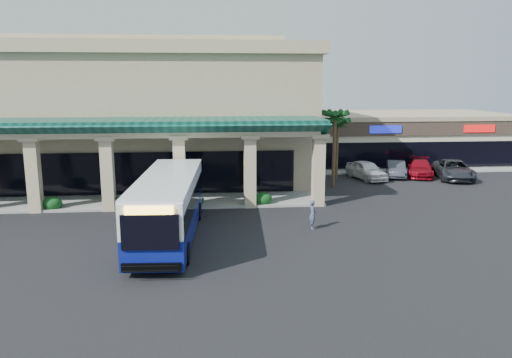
{
  "coord_description": "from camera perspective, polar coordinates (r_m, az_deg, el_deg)",
  "views": [
    {
      "loc": [
        -1.11,
        -26.42,
        8.04
      ],
      "look_at": [
        1.73,
        3.47,
        2.2
      ],
      "focal_mm": 35.0,
      "sensor_mm": 36.0,
      "label": 1
    }
  ],
  "objects": [
    {
      "name": "transit_bus",
      "position": [
        26.3,
        -9.95,
        -3.19
      ],
      "size": [
        3.42,
        12.06,
        3.33
      ],
      "primitive_type": null,
      "rotation": [
        0.0,
        0.0,
        -0.05
      ],
      "color": "navy",
      "rests_on": "ground"
    },
    {
      "name": "car_red",
      "position": [
        45.52,
        18.25,
        1.2
      ],
      "size": [
        3.68,
        5.39,
        1.45
      ],
      "primitive_type": "imported",
      "rotation": [
        0.0,
        0.0,
        -0.37
      ],
      "color": "maroon",
      "rests_on": "ground"
    },
    {
      "name": "pedestrian",
      "position": [
        27.91,
        6.49,
        -4.05
      ],
      "size": [
        0.45,
        0.63,
        1.64
      ],
      "primitive_type": "imported",
      "rotation": [
        0.0,
        0.0,
        1.48
      ],
      "color": "#48516C",
      "rests_on": "ground"
    },
    {
      "name": "palm_0",
      "position": [
        38.93,
        8.93,
        3.88
      ],
      "size": [
        2.4,
        2.4,
        6.6
      ],
      "primitive_type": null,
      "color": "#0F3914",
      "rests_on": "ground"
    },
    {
      "name": "car_gray",
      "position": [
        45.23,
        21.64,
        1.01
      ],
      "size": [
        3.94,
        6.21,
        1.6
      ],
      "primitive_type": "imported",
      "rotation": [
        0.0,
        0.0,
        -0.24
      ],
      "color": "#2F3239",
      "rests_on": "ground"
    },
    {
      "name": "car_silver",
      "position": [
        42.86,
        12.5,
        1.0
      ],
      "size": [
        2.84,
        4.91,
        1.57
      ],
      "primitive_type": "imported",
      "rotation": [
        0.0,
        0.0,
        0.23
      ],
      "color": "white",
      "rests_on": "ground"
    },
    {
      "name": "palm_1",
      "position": [
        42.11,
        9.23,
        3.86
      ],
      "size": [
        2.4,
        2.4,
        5.8
      ],
      "primitive_type": null,
      "color": "#0F3914",
      "rests_on": "ground"
    },
    {
      "name": "broadleaf_tree",
      "position": [
        46.57,
        5.28,
        4.01
      ],
      "size": [
        2.6,
        2.6,
        4.81
      ],
      "primitive_type": null,
      "color": "#0E3E14",
      "rests_on": "ground"
    },
    {
      "name": "car_white",
      "position": [
        44.65,
        15.69,
        1.12
      ],
      "size": [
        2.56,
        4.43,
        1.38
      ],
      "primitive_type": "imported",
      "rotation": [
        0.0,
        0.0,
        -0.28
      ],
      "color": "#373943",
      "rests_on": "ground"
    },
    {
      "name": "arcade",
      "position": [
        34.32,
        -16.95,
        1.83
      ],
      "size": [
        30.0,
        6.2,
        5.7
      ],
      "primitive_type": null,
      "color": "#0A3E34",
      "rests_on": "ground"
    },
    {
      "name": "strip_mall",
      "position": [
        54.21,
        15.3,
        4.7
      ],
      "size": [
        22.5,
        12.5,
        4.9
      ],
      "primitive_type": null,
      "color": "beige",
      "rests_on": "ground"
    },
    {
      "name": "main_building",
      "position": [
        43.04,
        -14.76,
        7.5
      ],
      "size": [
        30.8,
        14.8,
        11.35
      ],
      "primitive_type": null,
      "color": "tan",
      "rests_on": "ground"
    },
    {
      "name": "ground",
      "position": [
        27.64,
        -2.9,
        -5.92
      ],
      "size": [
        110.0,
        110.0,
        0.0
      ],
      "primitive_type": "plane",
      "color": "black"
    }
  ]
}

